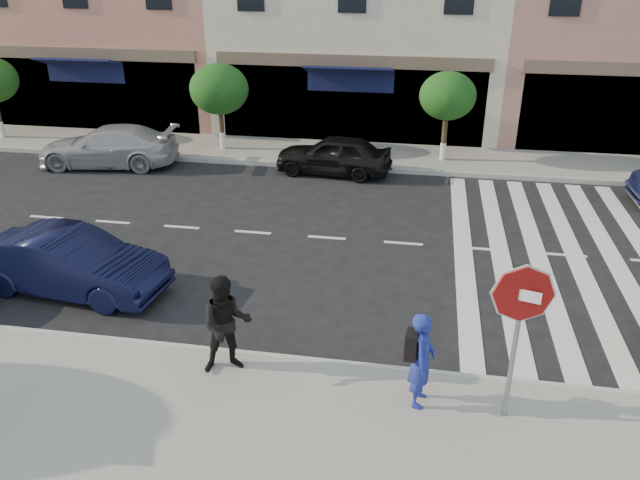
{
  "coord_description": "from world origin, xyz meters",
  "views": [
    {
      "loc": [
        2.34,
        -10.6,
        6.9
      ],
      "look_at": [
        0.36,
        0.9,
        1.4
      ],
      "focal_mm": 35.0,
      "sensor_mm": 36.0,
      "label": 1
    }
  ],
  "objects_px": {
    "car_far_left": "(108,146)",
    "car_far_mid": "(334,155)",
    "walker": "(226,325)",
    "stop_sign": "(521,310)",
    "car_near_mid": "(70,263)",
    "photographer": "(422,360)"
  },
  "relations": [
    {
      "from": "stop_sign",
      "to": "car_far_mid",
      "type": "xyz_separation_m",
      "value": [
        -4.51,
        11.52,
        -1.44
      ]
    },
    {
      "from": "photographer",
      "to": "car_near_mid",
      "type": "relative_size",
      "value": 0.39
    },
    {
      "from": "photographer",
      "to": "car_far_left",
      "type": "height_order",
      "value": "photographer"
    },
    {
      "from": "walker",
      "to": "car_near_mid",
      "type": "bearing_deg",
      "value": 129.19
    },
    {
      "from": "photographer",
      "to": "walker",
      "type": "relative_size",
      "value": 0.91
    },
    {
      "from": "walker",
      "to": "car_far_mid",
      "type": "relative_size",
      "value": 0.47
    },
    {
      "from": "car_near_mid",
      "to": "walker",
      "type": "bearing_deg",
      "value": -112.1
    },
    {
      "from": "walker",
      "to": "stop_sign",
      "type": "bearing_deg",
      "value": -27.68
    },
    {
      "from": "car_far_left",
      "to": "car_far_mid",
      "type": "bearing_deg",
      "value": 86.37
    },
    {
      "from": "stop_sign",
      "to": "photographer",
      "type": "relative_size",
      "value": 1.63
    },
    {
      "from": "car_far_left",
      "to": "photographer",
      "type": "bearing_deg",
      "value": 37.85
    },
    {
      "from": "photographer",
      "to": "car_near_mid",
      "type": "distance_m",
      "value": 8.04
    },
    {
      "from": "stop_sign",
      "to": "car_far_left",
      "type": "relative_size",
      "value": 0.57
    },
    {
      "from": "walker",
      "to": "car_far_left",
      "type": "relative_size",
      "value": 0.38
    },
    {
      "from": "stop_sign",
      "to": "walker",
      "type": "xyz_separation_m",
      "value": [
        -4.67,
        0.42,
        -1.04
      ]
    },
    {
      "from": "stop_sign",
      "to": "car_far_mid",
      "type": "bearing_deg",
      "value": 126.71
    },
    {
      "from": "stop_sign",
      "to": "walker",
      "type": "distance_m",
      "value": 4.8
    },
    {
      "from": "photographer",
      "to": "car_far_mid",
      "type": "xyz_separation_m",
      "value": [
        -3.15,
        11.43,
        -0.33
      ]
    },
    {
      "from": "stop_sign",
      "to": "car_near_mid",
      "type": "relative_size",
      "value": 0.64
    },
    {
      "from": "walker",
      "to": "car_far_left",
      "type": "distance_m",
      "value": 13.08
    },
    {
      "from": "car_far_left",
      "to": "car_far_mid",
      "type": "distance_m",
      "value": 7.8
    },
    {
      "from": "car_near_mid",
      "to": "car_far_mid",
      "type": "xyz_separation_m",
      "value": [
        4.44,
        8.8,
        -0.04
      ]
    }
  ]
}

